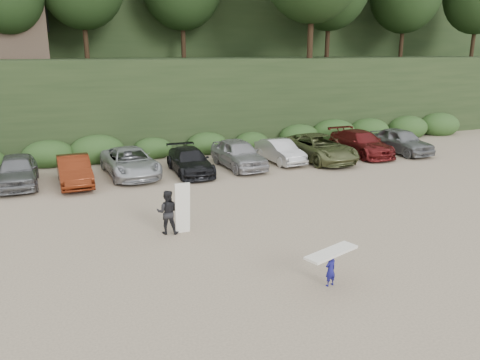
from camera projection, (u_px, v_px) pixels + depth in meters
name	position (u px, v px, depth m)	size (l,w,h in m)	color
ground	(294.00, 230.00, 17.70)	(120.00, 120.00, 0.00)	tan
hillside_backdrop	(127.00, 2.00, 46.83)	(90.00, 41.50, 28.00)	black
parked_cars	(148.00, 162.00, 25.23)	(36.83, 6.30, 1.64)	silver
child_surfer	(331.00, 262.00, 13.34)	(1.86, 1.05, 1.08)	navy
adult_surfer	(169.00, 212.00, 17.19)	(1.29, 0.87, 1.96)	black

